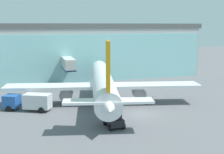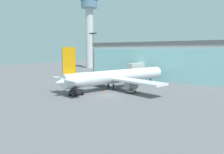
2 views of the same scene
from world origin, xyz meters
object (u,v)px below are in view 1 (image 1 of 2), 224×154
pushback_tug (114,120)px  safety_cone_wingtip (15,108)px  airplane (103,83)px  jet_bridge (67,64)px  catering_truck (29,101)px  baggage_cart (145,100)px  safety_cone_nose (116,109)px

pushback_tug → safety_cone_wingtip: size_ratio=5.87×
airplane → pushback_tug: 13.57m
jet_bridge → catering_truck: 21.85m
jet_bridge → pushback_tug: 31.27m
jet_bridge → catering_truck: (-9.56, -19.38, -3.20)m
jet_bridge → safety_cone_wingtip: 22.02m
airplane → safety_cone_wingtip: airplane is taller
jet_bridge → airplane: 18.16m
jet_bridge → baggage_cart: size_ratio=3.81×
airplane → catering_truck: airplane is taller
jet_bridge → safety_cone_wingtip: size_ratio=21.69×
catering_truck → safety_cone_wingtip: catering_truck is taller
jet_bridge → pushback_tug: jet_bridge is taller
catering_truck → safety_cone_wingtip: bearing=-2.7°
jet_bridge → pushback_tug: (0.29, -31.05, -3.69)m
catering_truck → jet_bridge: bearing=-88.7°
baggage_cart → safety_cone_wingtip: bearing=-112.8°
catering_truck → pushback_tug: 15.28m
catering_truck → pushback_tug: bearing=157.7°
airplane → jet_bridge: bearing=22.8°
pushback_tug → safety_cone_wingtip: pushback_tug is taller
jet_bridge → baggage_cart: jet_bridge is taller
baggage_cart → safety_cone_nose: bearing=-78.7°
catering_truck → airplane: bearing=-145.6°
safety_cone_nose → jet_bridge: bearing=97.4°
jet_bridge → catering_truck: size_ratio=1.59×
jet_bridge → safety_cone_nose: jet_bridge is taller
airplane → safety_cone_wingtip: bearing=105.1°
jet_bridge → safety_cone_wingtip: (-11.70, -18.13, -4.39)m
baggage_cart → pushback_tug: size_ratio=0.97×
catering_truck → baggage_cart: bearing=-156.7°
baggage_cart → catering_truck: bearing=-109.8°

